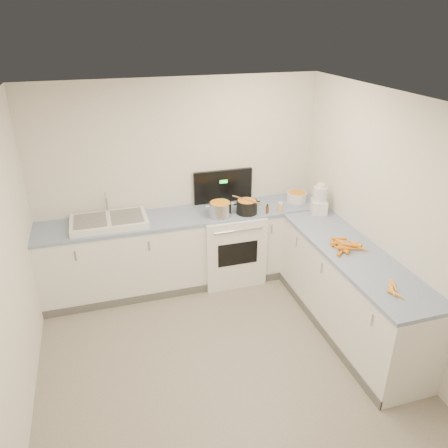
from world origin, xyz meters
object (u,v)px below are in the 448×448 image
object	(u,v)px
stove	(230,243)
mixing_bowl	(297,197)
spice_jar	(280,207)
food_processor	(320,200)
steel_pot	(220,210)
black_pot	(247,208)
sink	(109,221)
extract_bottle	(267,210)

from	to	relation	value
stove	mixing_bowl	bearing A→B (deg)	1.70
spice_jar	food_processor	size ratio (longest dim) A/B	0.27
steel_pot	black_pot	bearing A→B (deg)	-0.41
mixing_bowl	sink	bearing A→B (deg)	-179.72
extract_bottle	spice_jar	size ratio (longest dim) A/B	0.94
sink	steel_pot	xyz separation A→B (m)	(1.28, -0.16, 0.04)
stove	extract_bottle	world-z (taller)	stove
stove	black_pot	bearing A→B (deg)	-40.71
stove	extract_bottle	size ratio (longest dim) A/B	14.42
sink	steel_pot	distance (m)	1.29
sink	mixing_bowl	size ratio (longest dim) A/B	3.37
steel_pot	extract_bottle	world-z (taller)	steel_pot
extract_bottle	spice_jar	world-z (taller)	spice_jar
stove	black_pot	world-z (taller)	stove
food_processor	mixing_bowl	bearing A→B (deg)	103.21
stove	mixing_bowl	distance (m)	1.06
black_pot	extract_bottle	world-z (taller)	black_pot
sink	spice_jar	bearing A→B (deg)	-6.43
stove	steel_pot	world-z (taller)	stove
black_pot	spice_jar	size ratio (longest dim) A/B	2.53
stove	food_processor	size ratio (longest dim) A/B	3.67
black_pot	food_processor	xyz separation A→B (m)	(0.84, -0.24, 0.09)
stove	black_pot	xyz separation A→B (m)	(0.17, -0.15, 0.54)
extract_bottle	food_processor	xyz separation A→B (m)	(0.61, -0.16, 0.11)
mixing_bowl	extract_bottle	size ratio (longest dim) A/B	2.71
spice_jar	mixing_bowl	bearing A→B (deg)	35.95
food_processor	sink	bearing A→B (deg)	170.75
black_pot	food_processor	size ratio (longest dim) A/B	0.69
extract_bottle	black_pot	bearing A→B (deg)	162.21
extract_bottle	food_processor	distance (m)	0.64
stove	food_processor	bearing A→B (deg)	-20.85
black_pot	spice_jar	bearing A→B (deg)	-9.23
sink	black_pot	size ratio (longest dim) A/B	3.39
mixing_bowl	spice_jar	size ratio (longest dim) A/B	2.55
black_pot	extract_bottle	distance (m)	0.25
mixing_bowl	steel_pot	bearing A→B (deg)	-171.01
black_pot	food_processor	world-z (taller)	food_processor
extract_bottle	steel_pot	bearing A→B (deg)	172.24
mixing_bowl	black_pot	bearing A→B (deg)	-166.89
steel_pot	stove	bearing A→B (deg)	40.91
steel_pot	spice_jar	xyz separation A→B (m)	(0.75, -0.07, -0.03)
black_pot	spice_jar	xyz separation A→B (m)	(0.41, -0.07, -0.02)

